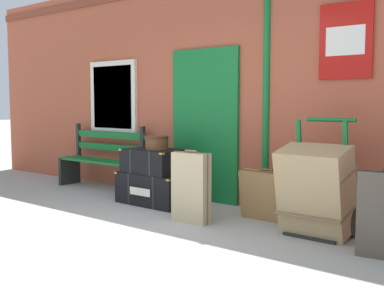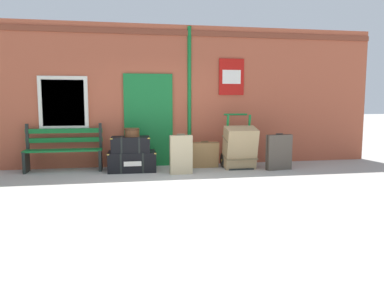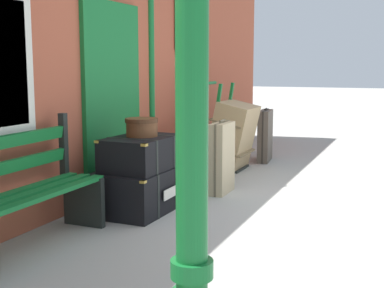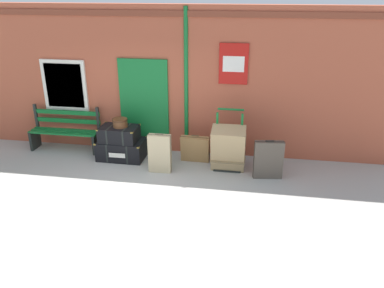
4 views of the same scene
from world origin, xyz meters
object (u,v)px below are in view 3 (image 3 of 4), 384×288
object	(u,v)px
lamp_post	(192,138)
suitcase_caramel	(222,158)
steamer_trunk_middle	(142,153)
porters_trolley	(221,149)
large_brown_trunk	(233,135)
suitcase_oxblood	(195,155)
round_hatbox	(142,126)
suitcase_beige	(265,136)
platform_bench	(20,196)
steamer_trunk_base	(140,189)

from	to	relation	value
lamp_post	suitcase_caramel	xyz separation A→B (m)	(3.51, 1.11, -0.73)
steamer_trunk_middle	porters_trolley	bearing A→B (deg)	0.47
steamer_trunk_middle	large_brown_trunk	bearing A→B (deg)	-3.67
large_brown_trunk	suitcase_caramel	distance (m)	1.40
suitcase_caramel	suitcase_oxblood	size ratio (longest dim) A/B	1.34
lamp_post	round_hatbox	xyz separation A→B (m)	(2.54, 1.60, -0.29)
suitcase_beige	large_brown_trunk	bearing A→B (deg)	163.20
lamp_post	steamer_trunk_middle	size ratio (longest dim) A/B	3.60
steamer_trunk_middle	large_brown_trunk	world-z (taller)	large_brown_trunk
steamer_trunk_middle	round_hatbox	world-z (taller)	round_hatbox
suitcase_caramel	platform_bench	bearing A→B (deg)	162.08
platform_bench	large_brown_trunk	world-z (taller)	platform_bench
platform_bench	suitcase_caramel	world-z (taller)	platform_bench
large_brown_trunk	suitcase_oxblood	xyz separation A→B (m)	(-0.73, 0.27, -0.18)
large_brown_trunk	suitcase_caramel	world-z (taller)	large_brown_trunk
porters_trolley	suitcase_oxblood	xyz separation A→B (m)	(-0.73, 0.10, 0.02)
platform_bench	steamer_trunk_middle	world-z (taller)	platform_bench
lamp_post	large_brown_trunk	bearing A→B (deg)	16.43
steamer_trunk_base	suitcase_oxblood	xyz separation A→B (m)	(1.62, 0.09, 0.08)
platform_bench	suitcase_oxblood	size ratio (longest dim) A/B	2.56
large_brown_trunk	suitcase_oxblood	world-z (taller)	large_brown_trunk
lamp_post	platform_bench	xyz separation A→B (m)	(1.10, 1.89, -0.68)
steamer_trunk_base	platform_bench	bearing A→B (deg)	169.22
round_hatbox	porters_trolley	xyz separation A→B (m)	(2.33, 0.01, -0.57)
lamp_post	steamer_trunk_base	distance (m)	3.14
suitcase_beige	suitcase_oxblood	bearing A→B (deg)	161.53
round_hatbox	large_brown_trunk	bearing A→B (deg)	-4.02
large_brown_trunk	round_hatbox	bearing A→B (deg)	175.98
lamp_post	suitcase_beige	distance (m)	5.85
porters_trolley	suitcase_beige	distance (m)	0.92
suitcase_oxblood	platform_bench	bearing A→B (deg)	176.51
suitcase_caramel	lamp_post	bearing A→B (deg)	-162.46
steamer_trunk_base	porters_trolley	size ratio (longest dim) A/B	0.85
steamer_trunk_base	steamer_trunk_middle	world-z (taller)	steamer_trunk_middle
steamer_trunk_middle	suitcase_beige	world-z (taller)	suitcase_beige
steamer_trunk_base	steamer_trunk_middle	bearing A→B (deg)	-127.74
large_brown_trunk	lamp_post	bearing A→B (deg)	-163.57
platform_bench	steamer_trunk_middle	xyz separation A→B (m)	(1.40, -0.30, 0.14)
large_brown_trunk	suitcase_oxblood	size ratio (longest dim) A/B	1.52
round_hatbox	steamer_trunk_base	bearing A→B (deg)	123.29
steamer_trunk_base	large_brown_trunk	world-z (taller)	large_brown_trunk
lamp_post	platform_bench	world-z (taller)	lamp_post
suitcase_caramel	suitcase_beige	world-z (taller)	suitcase_caramel
large_brown_trunk	porters_trolley	bearing A→B (deg)	90.00
lamp_post	large_brown_trunk	xyz separation A→B (m)	(4.87, 1.44, -0.65)
platform_bench	steamer_trunk_base	size ratio (longest dim) A/B	1.57
steamer_trunk_base	round_hatbox	bearing A→B (deg)	-56.71
lamp_post	suitcase_oxblood	distance (m)	4.56
steamer_trunk_middle	porters_trolley	size ratio (longest dim) A/B	0.68
porters_trolley	suitcase_beige	xyz separation A→B (m)	(0.81, -0.42, 0.11)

